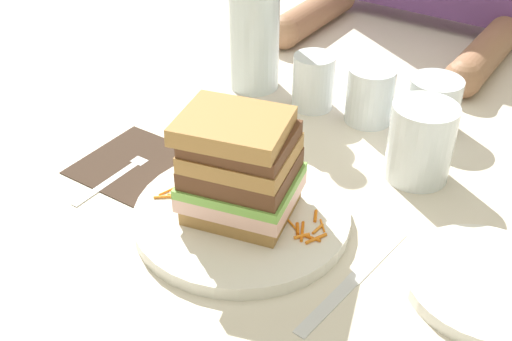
{
  "coord_description": "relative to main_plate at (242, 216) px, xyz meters",
  "views": [
    {
      "loc": [
        0.32,
        -0.46,
        0.48
      ],
      "look_at": [
        -0.02,
        0.04,
        0.06
      ],
      "focal_mm": 44.03,
      "sensor_mm": 36.0,
      "label": 1
    }
  ],
  "objects": [
    {
      "name": "water_bottle",
      "position": [
        -0.19,
        0.3,
        0.12
      ],
      "size": [
        0.08,
        0.08,
        0.28
      ],
      "color": "silver",
      "rests_on": "ground_plane"
    },
    {
      "name": "carrot_shred_14",
      "position": [
        0.09,
        0.0,
        0.01
      ],
      "size": [
        0.02,
        0.01,
        0.0
      ],
      "primitive_type": "cylinder",
      "rotation": [
        0.0,
        1.57,
        3.26
      ],
      "color": "orange",
      "rests_on": "main_plate"
    },
    {
      "name": "juice_glass",
      "position": [
        0.13,
        0.21,
        0.04
      ],
      "size": [
        0.08,
        0.08,
        0.1
      ],
      "color": "white",
      "rests_on": "ground_plane"
    },
    {
      "name": "carrot_shred_3",
      "position": [
        -0.09,
        -0.03,
        0.01
      ],
      "size": [
        0.02,
        0.02,
        0.0
      ],
      "primitive_type": "cylinder",
      "rotation": [
        0.0,
        1.57,
        3.84
      ],
      "color": "orange",
      "rests_on": "main_plate"
    },
    {
      "name": "carrot_shred_2",
      "position": [
        -0.07,
        -0.03,
        0.01
      ],
      "size": [
        0.01,
        0.02,
        0.0
      ],
      "primitive_type": "cylinder",
      "rotation": [
        0.0,
        1.57,
        1.26
      ],
      "color": "orange",
      "rests_on": "main_plate"
    },
    {
      "name": "carrot_shred_6",
      "position": [
        -0.07,
        -0.0,
        0.01
      ],
      "size": [
        0.01,
        0.02,
        0.0
      ],
      "primitive_type": "cylinder",
      "rotation": [
        0.0,
        1.57,
        5.02
      ],
      "color": "orange",
      "rests_on": "main_plate"
    },
    {
      "name": "carrot_shred_13",
      "position": [
        0.07,
        0.01,
        0.01
      ],
      "size": [
        0.01,
        0.02,
        0.0
      ],
      "primitive_type": "cylinder",
      "rotation": [
        0.0,
        1.57,
        2.14
      ],
      "color": "orange",
      "rests_on": "main_plate"
    },
    {
      "name": "carrot_shred_15",
      "position": [
        0.08,
        0.01,
        0.01
      ],
      "size": [
        0.02,
        0.03,
        0.0
      ],
      "primitive_type": "cylinder",
      "rotation": [
        0.0,
        1.57,
        5.18
      ],
      "color": "orange",
      "rests_on": "main_plate"
    },
    {
      "name": "empty_tumbler_1",
      "position": [
        -0.07,
        0.29,
        0.03
      ],
      "size": [
        0.06,
        0.06,
        0.09
      ],
      "primitive_type": "cylinder",
      "color": "silver",
      "rests_on": "ground_plane"
    },
    {
      "name": "carrot_shred_0",
      "position": [
        -0.08,
        -0.02,
        0.01
      ],
      "size": [
        0.02,
        0.01,
        0.0
      ],
      "primitive_type": "cylinder",
      "rotation": [
        0.0,
        1.57,
        3.41
      ],
      "color": "orange",
      "rests_on": "main_plate"
    },
    {
      "name": "empty_tumbler_0",
      "position": [
        0.1,
        0.33,
        0.03
      ],
      "size": [
        0.08,
        0.08,
        0.08
      ],
      "primitive_type": "cylinder",
      "color": "silver",
      "rests_on": "ground_plane"
    },
    {
      "name": "carrot_shred_9",
      "position": [
        0.09,
        0.02,
        0.01
      ],
      "size": [
        0.01,
        0.02,
        0.0
      ],
      "primitive_type": "cylinder",
      "rotation": [
        0.0,
        1.57,
        4.62
      ],
      "color": "orange",
      "rests_on": "main_plate"
    },
    {
      "name": "ground_plane",
      "position": [
        0.02,
        -0.01,
        -0.01
      ],
      "size": [
        3.0,
        3.0,
        0.0
      ],
      "primitive_type": "plane",
      "color": "beige"
    },
    {
      "name": "knife",
      "position": [
        0.15,
        -0.02,
        -0.01
      ],
      "size": [
        0.04,
        0.2,
        0.0
      ],
      "color": "silver",
      "rests_on": "ground_plane"
    },
    {
      "name": "carrot_shred_11",
      "position": [
        0.06,
        0.01,
        0.01
      ],
      "size": [
        0.03,
        0.02,
        0.0
      ],
      "primitive_type": "cylinder",
      "rotation": [
        0.0,
        1.57,
        5.8
      ],
      "color": "orange",
      "rests_on": "main_plate"
    },
    {
      "name": "fork",
      "position": [
        -0.19,
        -0.01,
        -0.0
      ],
      "size": [
        0.02,
        0.17,
        0.0
      ],
      "color": "silver",
      "rests_on": "napkin_dark"
    },
    {
      "name": "carrot_shred_5",
      "position": [
        -0.08,
        0.0,
        0.01
      ],
      "size": [
        0.02,
        0.03,
        0.0
      ],
      "primitive_type": "cylinder",
      "rotation": [
        0.0,
        1.57,
        4.2
      ],
      "color": "orange",
      "rests_on": "main_plate"
    },
    {
      "name": "carrot_shred_8",
      "position": [
        0.1,
        0.0,
        0.01
      ],
      "size": [
        0.02,
        0.03,
        0.0
      ],
      "primitive_type": "cylinder",
      "rotation": [
        0.0,
        1.57,
        1.14
      ],
      "color": "orange",
      "rests_on": "main_plate"
    },
    {
      "name": "empty_tumbler_2",
      "position": [
        0.02,
        0.3,
        0.03
      ],
      "size": [
        0.07,
        0.07,
        0.08
      ],
      "primitive_type": "cylinder",
      "color": "silver",
      "rests_on": "ground_plane"
    },
    {
      "name": "napkin_dark",
      "position": [
        -0.19,
        0.02,
        -0.01
      ],
      "size": [
        0.14,
        0.14,
        0.0
      ],
      "primitive_type": "cube",
      "rotation": [
        0.0,
        0.0,
        0.01
      ],
      "color": "#38281E",
      "rests_on": "ground_plane"
    },
    {
      "name": "side_plate",
      "position": [
        0.28,
        0.05,
        -0.0
      ],
      "size": [
        0.17,
        0.17,
        0.02
      ],
      "primitive_type": "cylinder",
      "color": "white",
      "rests_on": "ground_plane"
    },
    {
      "name": "carrot_shred_4",
      "position": [
        -0.07,
        -0.01,
        0.01
      ],
      "size": [
        0.02,
        0.01,
        0.0
      ],
      "primitive_type": "cylinder",
      "rotation": [
        0.0,
        1.57,
        0.67
      ],
      "color": "orange",
      "rests_on": "main_plate"
    },
    {
      "name": "main_plate",
      "position": [
        0.0,
        0.0,
        0.0
      ],
      "size": [
        0.26,
        0.26,
        0.02
      ],
      "primitive_type": "cylinder",
      "color": "white",
      "rests_on": "ground_plane"
    },
    {
      "name": "sandwich",
      "position": [
        -0.0,
        -0.0,
        0.07
      ],
      "size": [
        0.15,
        0.13,
        0.13
      ],
      "color": "#A87A42",
      "rests_on": "main_plate"
    },
    {
      "name": "carrot_shred_10",
      "position": [
        0.09,
        0.03,
        0.01
      ],
      "size": [
        0.02,
        0.02,
        0.0
      ],
      "primitive_type": "cylinder",
      "rotation": [
        0.0,
        1.57,
        2.29
      ],
      "color": "orange",
      "rests_on": "main_plate"
    },
    {
      "name": "carrot_shred_1",
      "position": [
        -0.1,
        -0.02,
        0.01
      ],
      "size": [
        0.01,
        0.03,
        0.0
      ],
      "primitive_type": "cylinder",
      "rotation": [
        0.0,
        1.57,
        4.43
      ],
      "color": "orange",
      "rests_on": "main_plate"
    },
    {
      "name": "carrot_shred_12",
      "position": [
        0.08,
        0.04,
        0.01
      ],
      "size": [
        0.01,
        0.02,
        0.0
      ],
      "primitive_type": "cylinder",
      "rotation": [
        0.0,
        1.57,
        5.16
      ],
      "color": "orange",
      "rests_on": "main_plate"
    },
    {
      "name": "carrot_shred_7",
      "position": [
        0.08,
        -0.0,
        0.01
      ],
      "size": [
        0.01,
        0.02,
        0.0
      ],
      "primitive_type": "cylinder",
      "rotation": [
        0.0,
        1.57,
        4.08
      ],
      "color": "orange",
      "rests_on": "main_plate"
    }
  ]
}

